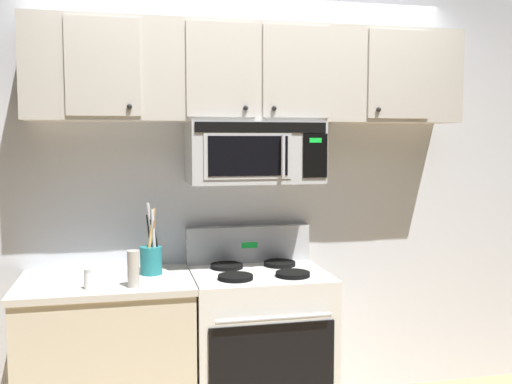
{
  "coord_description": "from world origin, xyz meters",
  "views": [
    {
      "loc": [
        -0.73,
        -2.75,
        1.65
      ],
      "look_at": [
        0.0,
        0.49,
        1.35
      ],
      "focal_mm": 40.93,
      "sensor_mm": 36.0,
      "label": 1
    }
  ],
  "objects": [
    {
      "name": "over_range_microwave",
      "position": [
        -0.0,
        0.54,
        1.58
      ],
      "size": [
        0.76,
        0.43,
        0.35
      ],
      "color": "#B7BABF"
    },
    {
      "name": "salt_shaker",
      "position": [
        -0.92,
        0.24,
        0.95
      ],
      "size": [
        0.04,
        0.04,
        0.1
      ],
      "color": "white",
      "rests_on": "counter_segment"
    },
    {
      "name": "pepper_mill",
      "position": [
        -0.7,
        0.23,
        0.99
      ],
      "size": [
        0.06,
        0.06,
        0.19
      ],
      "primitive_type": "cylinder",
      "color": "#B7B2A8",
      "rests_on": "counter_segment"
    },
    {
      "name": "back_wall",
      "position": [
        0.0,
        0.79,
        1.35
      ],
      "size": [
        5.2,
        0.1,
        2.7
      ],
      "primitive_type": "cube",
      "color": "silver",
      "rests_on": "ground_plane"
    },
    {
      "name": "counter_segment",
      "position": [
        -0.84,
        0.43,
        0.45
      ],
      "size": [
        0.93,
        0.65,
        0.9
      ],
      "color": "beige",
      "rests_on": "ground_plane"
    },
    {
      "name": "stove_range",
      "position": [
        0.0,
        0.42,
        0.47
      ],
      "size": [
        0.76,
        0.69,
        1.12
      ],
      "color": "white",
      "rests_on": "ground_plane"
    },
    {
      "name": "upper_cabinets",
      "position": [
        -0.0,
        0.57,
        2.02
      ],
      "size": [
        2.5,
        0.36,
        0.55
      ],
      "color": "#BCB7AD"
    },
    {
      "name": "utensil_crock_teal",
      "position": [
        -0.6,
        0.5,
        1.0
      ],
      "size": [
        0.12,
        0.12,
        0.4
      ],
      "color": "teal",
      "rests_on": "counter_segment"
    }
  ]
}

